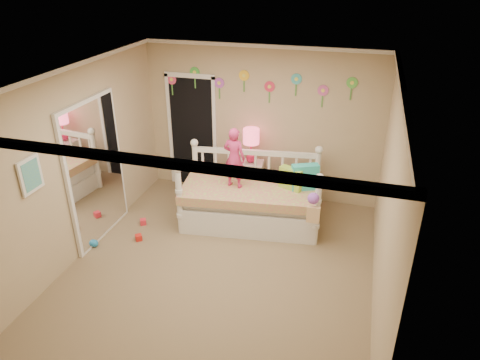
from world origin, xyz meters
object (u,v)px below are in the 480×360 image
(nightstand, at_px, (251,180))
(daybed, at_px, (251,188))
(table_lamp, at_px, (251,140))
(child, at_px, (234,158))

(nightstand, bearing_deg, daybed, -80.84)
(daybed, distance_m, table_lamp, 0.90)
(nightstand, xyz_separation_m, table_lamp, (0.00, 0.00, 0.74))
(child, relative_size, nightstand, 1.36)
(child, height_order, table_lamp, child)
(child, bearing_deg, daybed, -146.88)
(nightstand, bearing_deg, child, -98.99)
(table_lamp, bearing_deg, child, -92.96)
(child, xyz_separation_m, table_lamp, (0.04, 0.83, -0.03))
(table_lamp, bearing_deg, daybed, -74.80)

